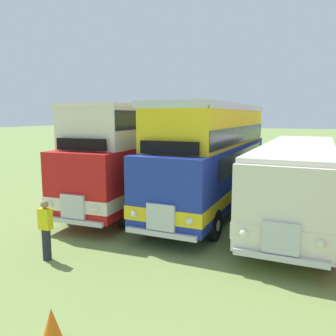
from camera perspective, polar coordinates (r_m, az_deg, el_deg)
name	(u,v)px	position (r m, az deg, el deg)	size (l,w,h in m)	color
bus_first_in_row	(139,151)	(15.93, -4.84, 2.89)	(2.87, 10.10, 4.49)	red
bus_second_in_row	(213,156)	(14.94, 7.48, 2.04)	(2.77, 10.60, 4.52)	#1E339E
bus_third_in_row	(298,176)	(14.27, 20.60, -1.21)	(2.81, 11.16, 2.99)	silver
cone_near_end	(52,323)	(7.26, -18.64, -23.12)	(0.36, 0.36, 0.60)	orange
marshal_person	(46,230)	(10.45, -19.51, -9.56)	(0.36, 0.24, 1.73)	#23232D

